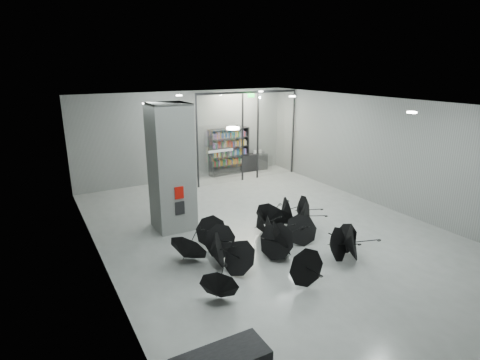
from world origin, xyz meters
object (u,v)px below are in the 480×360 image
column (171,168)px  bookshelf (229,151)px  shop_counter (253,162)px  umbrella_cluster (273,240)px

column → bookshelf: size_ratio=1.80×
column → shop_counter: (5.96, 4.80, -1.58)m
shop_counter → umbrella_cluster: (-4.07, -7.77, -0.12)m
column → umbrella_cluster: 3.91m
umbrella_cluster → shop_counter: bearing=62.4°
column → shop_counter: 7.81m
shop_counter → umbrella_cluster: 8.77m
column → umbrella_cluster: size_ratio=0.70×
bookshelf → column: bearing=-135.0°
column → bookshelf: 6.65m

